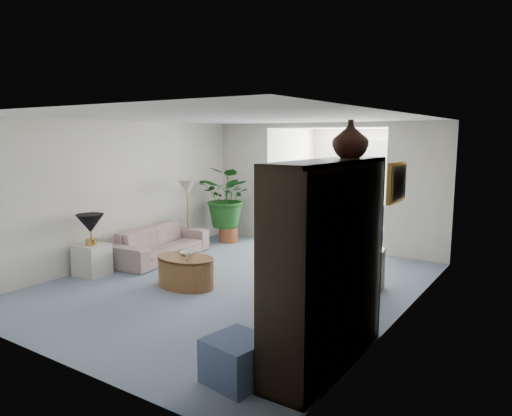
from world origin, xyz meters
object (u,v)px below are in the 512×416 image
Objects in this scene: cabinet_urn at (350,139)px; sunroom_chair_maroon at (309,219)px; side_table_dark at (365,269)px; end_table at (92,260)px; table_lamp at (90,223)px; wingback_chair at (314,258)px; entertainment_cabinet at (327,264)px; sofa at (161,243)px; framed_picture at (398,182)px; plant_pot at (228,234)px; coffee_bowl at (187,253)px; sunroom_table at (351,219)px; sunroom_chair_blue at (371,223)px; floor_lamp at (187,187)px; ottoman at (237,360)px; coffee_cup at (188,257)px; coffee_table at (186,272)px.

cabinet_urn is 6.28m from sunroom_chair_maroon.
side_table_dark is 1.56× the size of cabinet_urn.
end_table is 0.60m from table_lamp.
wingback_chair is 2.50m from entertainment_cabinet.
sofa is 5.24× the size of cabinet_urn.
cabinet_urn is (-0.23, -0.92, 0.51)m from framed_picture.
plant_pot is (0.17, 1.82, -0.14)m from sofa.
cabinet_urn is at bearing -12.78° from coffee_bowl.
plant_pot is at bearing -17.73° from sunroom_chair_maroon.
sunroom_chair_blue is at bearing -45.00° from sunroom_table.
floor_lamp is at bearing 174.03° from side_table_dark.
floor_lamp is 0.60× the size of side_table_dark.
wingback_chair is 3.00m from ottoman.
cabinet_urn is at bearing -9.54° from coffee_cup.
sunroom_chair_blue reaches higher than sofa.
floor_lamp is at bearing -13.15° from sunroom_chair_maroon.
sofa is 4.79m from sunroom_table.
side_table_dark is at bearing -65.10° from sunroom_table.
entertainment_cabinet is 5.23× the size of cabinet_urn.
framed_picture is 3.31m from coffee_bowl.
coffee_cup is 4.81m from sunroom_chair_blue.
coffee_cup is at bearing 170.46° from cabinet_urn.
coffee_table is at bearing -172.86° from framed_picture.
floor_lamp is 3.67× the size of coffee_cup.
ottoman is (3.92, -1.43, -0.65)m from table_lamp.
plant_pot is (-1.28, 2.77, -0.07)m from coffee_table.
table_lamp reaches higher than sunroom_table.
table_lamp is 0.73× the size of side_table_dark.
sofa reaches higher than sunroom_table.
floor_lamp is at bearing 131.43° from coffee_bowl.
coffee_cup is at bearing 9.64° from end_table.
cabinet_urn is at bearing -1.76° from end_table.
coffee_bowl is at bearing 158.03° from entertainment_cabinet.
floor_lamp is at bearing 136.50° from ottoman.
framed_picture is 0.25× the size of entertainment_cabinet.
sunroom_table is (0.29, 5.45, -0.20)m from coffee_cup.
ottoman is at bearing -122.69° from entertainment_cabinet.
ottoman is 5.81m from plant_pot.
sofa is 3.46× the size of sunroom_table.
sunroom_table reaches higher than plant_pot.
coffee_bowl is at bearing -95.37° from sunroom_table.
end_table is 3.56m from wingback_chair.
entertainment_cabinet is at bearing -99.21° from framed_picture.
framed_picture reaches higher than ottoman.
table_lamp reaches higher than end_table.
side_table_dark is at bearing 24.36° from table_lamp.
coffee_table is (1.65, 0.41, -0.03)m from end_table.
table_lamp is 4.36m from side_table_dark.
end_table is at bearing -162.47° from coffee_bowl.
coffee_table is (1.45, -0.94, -0.07)m from sofa.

